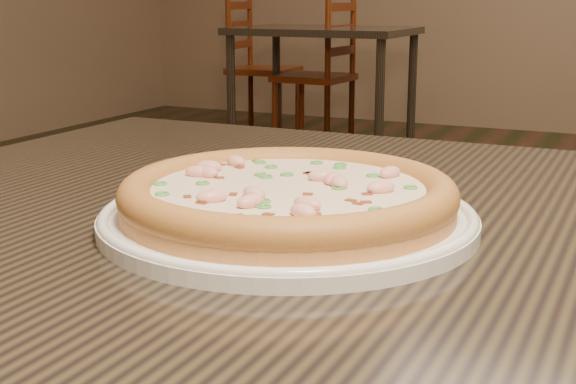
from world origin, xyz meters
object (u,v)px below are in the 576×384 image
at_px(pizza, 288,195).
at_px(bg_table_left, 324,44).
at_px(plate, 288,217).
at_px(chair_b, 322,77).
at_px(hero_table, 441,341).
at_px(chair_a, 257,69).

height_order(pizza, bg_table_left, pizza).
bearing_deg(bg_table_left, plate, -67.85).
height_order(plate, pizza, pizza).
distance_m(bg_table_left, chair_b, 0.36).
distance_m(hero_table, bg_table_left, 4.07).
height_order(plate, chair_b, chair_b).
bearing_deg(chair_a, hero_table, -60.93).
bearing_deg(hero_table, chair_a, 119.07).
distance_m(plate, chair_a, 4.90).
distance_m(plate, bg_table_left, 4.07).
height_order(hero_table, chair_a, chair_a).
relative_size(plate, pizza, 1.12).
height_order(hero_table, bg_table_left, same).
distance_m(plate, chair_b, 4.37).
xyz_separation_m(plate, pizza, (-0.00, -0.00, 0.02)).
bearing_deg(chair_b, hero_table, -66.02).
bearing_deg(pizza, chair_a, 117.56).
relative_size(plate, bg_table_left, 0.31).
distance_m(chair_a, chair_b, 0.68).
height_order(bg_table_left, chair_a, chair_a).
relative_size(hero_table, bg_table_left, 1.20).
bearing_deg(chair_a, chair_b, -26.47).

